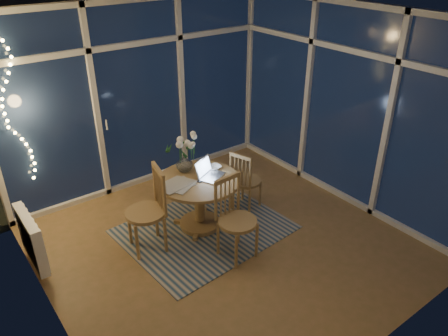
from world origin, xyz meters
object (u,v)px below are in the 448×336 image
(flower_vase, at_px, (184,163))
(chair_left, at_px, (145,211))
(laptop, at_px, (212,168))
(dining_table, at_px, (199,203))
(chair_front, at_px, (238,220))
(chair_right, at_px, (246,179))

(flower_vase, bearing_deg, chair_left, -158.78)
(laptop, xyz_separation_m, flower_vase, (-0.18, 0.33, -0.01))
(dining_table, height_order, laptop, laptop)
(dining_table, height_order, flower_vase, flower_vase)
(chair_front, bearing_deg, chair_left, 132.37)
(dining_table, distance_m, chair_right, 0.74)
(flower_vase, bearing_deg, laptop, -60.74)
(dining_table, bearing_deg, chair_left, 179.83)
(chair_left, xyz_separation_m, chair_front, (0.75, -0.73, -0.03))
(chair_right, xyz_separation_m, laptop, (-0.58, -0.03, 0.36))
(chair_right, bearing_deg, chair_front, 115.88)
(chair_right, xyz_separation_m, chair_front, (-0.72, -0.71, 0.05))
(chair_left, bearing_deg, laptop, 98.28)
(chair_right, bearing_deg, dining_table, 69.52)
(chair_left, bearing_deg, chair_front, 57.17)
(chair_left, distance_m, laptop, 0.94)
(chair_right, bearing_deg, flower_vase, 49.64)
(laptop, height_order, flower_vase, laptop)
(chair_right, relative_size, laptop, 2.75)
(dining_table, relative_size, chair_left, 0.96)
(dining_table, relative_size, chair_front, 1.02)
(chair_right, height_order, laptop, laptop)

